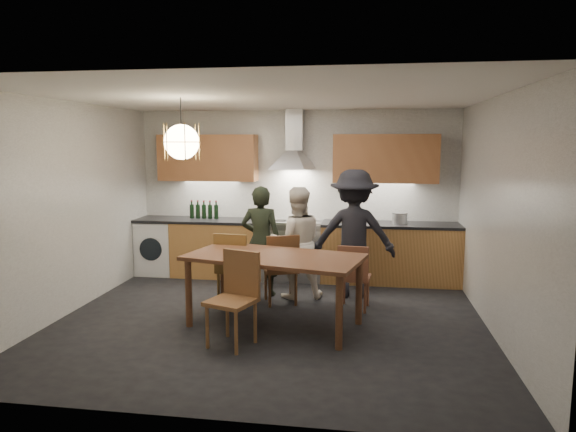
# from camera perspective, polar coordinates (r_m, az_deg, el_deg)

# --- Properties ---
(ground) EXTENTS (5.00, 5.00, 0.00)m
(ground) POSITION_cam_1_polar(r_m,az_deg,el_deg) (6.23, -2.00, -11.49)
(ground) COLOR black
(ground) RESTS_ON ground
(room_shell) EXTENTS (5.02, 4.52, 2.61)m
(room_shell) POSITION_cam_1_polar(r_m,az_deg,el_deg) (5.88, -2.08, 4.38)
(room_shell) COLOR silver
(room_shell) RESTS_ON ground
(counter_run) EXTENTS (5.00, 0.62, 0.90)m
(counter_run) POSITION_cam_1_polar(r_m,az_deg,el_deg) (7.96, 0.73, -3.78)
(counter_run) COLOR tan
(counter_run) RESTS_ON ground
(range_stove) EXTENTS (0.90, 0.60, 0.92)m
(range_stove) POSITION_cam_1_polar(r_m,az_deg,el_deg) (7.96, 0.56, -3.84)
(range_stove) COLOR silver
(range_stove) RESTS_ON ground
(wall_fixtures) EXTENTS (4.30, 0.54, 1.10)m
(wall_fixtures) POSITION_cam_1_polar(r_m,az_deg,el_deg) (7.91, 0.70, 6.53)
(wall_fixtures) COLOR #BF7A49
(wall_fixtures) RESTS_ON ground
(pendant_lamp) EXTENTS (0.43, 0.43, 0.70)m
(pendant_lamp) POSITION_cam_1_polar(r_m,az_deg,el_deg) (6.04, -11.74, 8.05)
(pendant_lamp) COLOR black
(pendant_lamp) RESTS_ON ground
(dining_table) EXTENTS (2.13, 1.41, 0.83)m
(dining_table) POSITION_cam_1_polar(r_m,az_deg,el_deg) (5.86, -1.54, -5.29)
(dining_table) COLOR brown
(dining_table) RESTS_ON ground
(chair_back_left) EXTENTS (0.48, 0.48, 0.96)m
(chair_back_left) POSITION_cam_1_polar(r_m,az_deg,el_deg) (6.63, -6.07, -5.36)
(chair_back_left) COLOR brown
(chair_back_left) RESTS_ON ground
(chair_back_mid) EXTENTS (0.54, 0.54, 0.93)m
(chair_back_mid) POSITION_cam_1_polar(r_m,az_deg,el_deg) (6.65, -0.70, -5.42)
(chair_back_mid) COLOR brown
(chair_back_mid) RESTS_ON ground
(chair_back_right) EXTENTS (0.42, 0.42, 0.84)m
(chair_back_right) POSITION_cam_1_polar(r_m,az_deg,el_deg) (6.48, 7.32, -6.32)
(chair_back_right) COLOR brown
(chair_back_right) RESTS_ON ground
(chair_front) EXTENTS (0.56, 0.56, 0.97)m
(chair_front) POSITION_cam_1_polar(r_m,az_deg,el_deg) (5.42, -5.80, -8.32)
(chair_front) COLOR brown
(chair_front) RESTS_ON ground
(person_left) EXTENTS (0.57, 0.38, 1.52)m
(person_left) POSITION_cam_1_polar(r_m,az_deg,el_deg) (7.05, -3.01, -2.78)
(person_left) COLOR black
(person_left) RESTS_ON ground
(person_mid) EXTENTS (0.87, 0.75, 1.51)m
(person_mid) POSITION_cam_1_polar(r_m,az_deg,el_deg) (6.93, 0.94, -2.98)
(person_mid) COLOR silver
(person_mid) RESTS_ON ground
(person_right) EXTENTS (1.14, 0.67, 1.74)m
(person_right) POSITION_cam_1_polar(r_m,az_deg,el_deg) (7.02, 7.33, -1.96)
(person_right) COLOR black
(person_right) RESTS_ON ground
(mixing_bowl) EXTENTS (0.40, 0.40, 0.07)m
(mixing_bowl) POSITION_cam_1_polar(r_m,az_deg,el_deg) (7.71, 7.42, -0.55)
(mixing_bowl) COLOR silver
(mixing_bowl) RESTS_ON counter_run
(stock_pot) EXTENTS (0.27, 0.27, 0.16)m
(stock_pot) POSITION_cam_1_polar(r_m,az_deg,el_deg) (7.80, 12.30, -0.27)
(stock_pot) COLOR silver
(stock_pot) RESTS_ON counter_run
(wine_bottles) EXTENTS (0.47, 0.07, 0.28)m
(wine_bottles) POSITION_cam_1_polar(r_m,az_deg,el_deg) (8.26, -9.32, 0.71)
(wine_bottles) COLOR black
(wine_bottles) RESTS_ON counter_run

